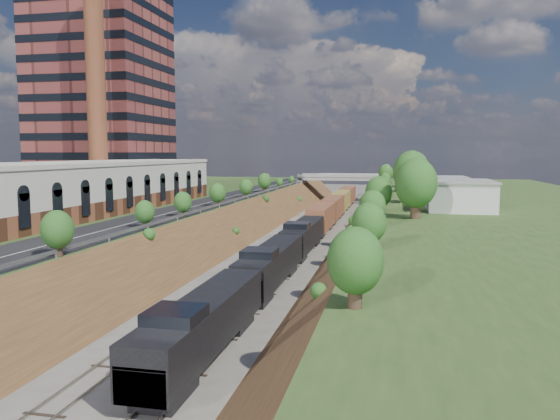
% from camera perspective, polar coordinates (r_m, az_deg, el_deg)
% --- Properties ---
extents(ground, '(400.00, 400.00, 0.00)m').
position_cam_1_polar(ground, '(36.00, -13.27, -15.73)').
color(ground, '#6B665B').
rests_on(ground, ground).
extents(platform_left, '(44.00, 180.00, 5.00)m').
position_cam_1_polar(platform_left, '(102.49, -15.69, -0.23)').
color(platform_left, '#314D1F').
rests_on(platform_left, ground).
extents(platform_right, '(44.00, 180.00, 5.00)m').
position_cam_1_polar(platform_right, '(92.64, 23.43, -1.15)').
color(platform_right, '#314D1F').
rests_on(platform_right, ground).
extents(embankment_left, '(10.00, 180.00, 10.00)m').
position_cam_1_polar(embankment_left, '(94.63, -3.76, -2.05)').
color(embankment_left, brown).
rests_on(embankment_left, ground).
extents(embankment_right, '(10.00, 180.00, 10.00)m').
position_cam_1_polar(embankment_right, '(91.18, 9.68, -2.43)').
color(embankment_right, brown).
rests_on(embankment_right, ground).
extents(rail_left_track, '(1.58, 180.00, 0.18)m').
position_cam_1_polar(rail_left_track, '(92.70, 1.25, -2.15)').
color(rail_left_track, gray).
rests_on(rail_left_track, ground).
extents(rail_right_track, '(1.58, 180.00, 0.18)m').
position_cam_1_polar(rail_right_track, '(91.88, 4.44, -2.24)').
color(rail_right_track, gray).
rests_on(rail_right_track, ground).
extents(road, '(8.00, 180.00, 0.10)m').
position_cam_1_polar(road, '(95.38, -6.38, 1.04)').
color(road, black).
rests_on(road, platform_left).
extents(guardrail, '(0.10, 171.00, 0.70)m').
position_cam_1_polar(guardrail, '(93.94, -4.05, 1.30)').
color(guardrail, '#99999E').
rests_on(guardrail, platform_left).
extents(commercial_building, '(14.30, 62.30, 7.00)m').
position_cam_1_polar(commercial_building, '(80.49, -19.93, 2.28)').
color(commercial_building, brown).
rests_on(commercial_building, platform_left).
extents(highrise_tower, '(22.00, 22.00, 53.90)m').
position_cam_1_polar(highrise_tower, '(119.37, -18.19, 15.18)').
color(highrise_tower, brown).
rests_on(highrise_tower, platform_left).
extents(smokestack, '(3.20, 3.20, 40.00)m').
position_cam_1_polar(smokestack, '(100.58, -18.69, 12.41)').
color(smokestack, brown).
rests_on(smokestack, platform_left).
extents(overpass, '(24.50, 8.30, 7.40)m').
position_cam_1_polar(overpass, '(153.07, 6.57, 2.85)').
color(overpass, gray).
rests_on(overpass, ground).
extents(white_building_near, '(9.00, 12.00, 4.00)m').
position_cam_1_polar(white_building_near, '(82.87, 18.20, 1.39)').
color(white_building_near, silver).
rests_on(white_building_near, platform_right).
extents(white_building_far, '(8.00, 10.00, 3.60)m').
position_cam_1_polar(white_building_far, '(104.69, 16.65, 2.23)').
color(white_building_far, silver).
rests_on(white_building_far, platform_right).
extents(tree_right_large, '(5.25, 5.25, 7.61)m').
position_cam_1_polar(tree_right_large, '(70.30, 14.02, 2.69)').
color(tree_right_large, '#473323').
rests_on(tree_right_large, platform_right).
extents(tree_left_crest, '(2.45, 2.45, 3.55)m').
position_cam_1_polar(tree_left_crest, '(56.99, -15.59, -0.46)').
color(tree_left_crest, '#473323').
rests_on(tree_left_crest, platform_left).
extents(freight_train, '(3.05, 123.00, 4.56)m').
position_cam_1_polar(freight_train, '(88.41, 4.18, -0.94)').
color(freight_train, black).
rests_on(freight_train, ground).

